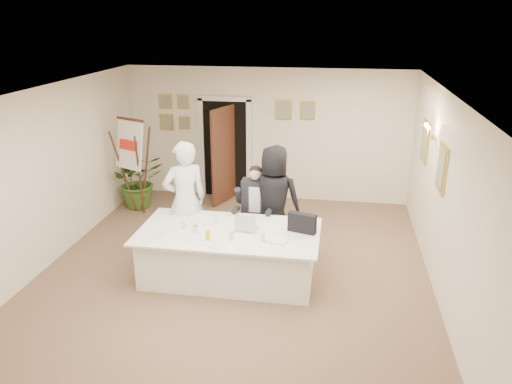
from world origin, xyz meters
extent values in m
plane|color=brown|center=(0.00, 0.00, 0.00)|extent=(7.00, 7.00, 0.00)
cube|color=white|center=(0.00, 0.00, 2.80)|extent=(6.00, 7.00, 0.02)
cube|color=beige|center=(0.00, 3.50, 1.40)|extent=(6.00, 0.10, 2.80)
cube|color=beige|center=(0.00, -3.50, 1.40)|extent=(6.00, 0.10, 2.80)
cube|color=beige|center=(-3.00, 0.00, 1.40)|extent=(0.10, 7.00, 2.80)
cube|color=beige|center=(3.00, 0.00, 1.40)|extent=(0.10, 7.00, 2.80)
cube|color=black|center=(-0.90, 3.47, 1.05)|extent=(0.92, 0.06, 2.10)
cube|color=white|center=(-1.42, 3.44, 1.05)|extent=(0.10, 0.06, 2.20)
cube|color=white|center=(-0.38, 3.44, 1.05)|extent=(0.10, 0.06, 2.20)
cube|color=#361A11|center=(-0.85, 3.05, 1.03)|extent=(0.33, 0.81, 2.02)
cube|color=white|center=(-0.05, -0.12, 0.38)|extent=(2.52, 1.26, 0.75)
cube|color=white|center=(-0.05, -0.12, 0.76)|extent=(2.70, 1.44, 0.03)
cube|color=white|center=(-2.42, 2.03, 1.45)|extent=(0.68, 0.46, 0.93)
imported|color=white|center=(-0.90, 0.50, 0.98)|extent=(0.86, 0.79, 1.96)
imported|color=black|center=(0.50, 0.90, 0.92)|extent=(0.96, 0.68, 1.85)
imported|color=#34561C|center=(-2.53, 2.50, 0.56)|extent=(1.33, 1.29, 1.13)
cube|color=black|center=(1.04, 0.02, 0.92)|extent=(0.44, 0.23, 0.30)
cube|color=white|center=(0.71, -0.37, 0.79)|extent=(0.33, 0.27, 0.03)
cylinder|color=white|center=(-0.99, -0.47, 0.78)|extent=(0.29, 0.29, 0.01)
cylinder|color=white|center=(-0.56, -0.52, 0.78)|extent=(0.25, 0.25, 0.01)
cylinder|color=white|center=(-0.13, -0.62, 0.78)|extent=(0.27, 0.27, 0.01)
cylinder|color=silver|center=(-0.72, -0.16, 0.84)|extent=(0.07, 0.07, 0.14)
cylinder|color=silver|center=(0.06, -0.41, 0.84)|extent=(0.08, 0.08, 0.14)
cylinder|color=silver|center=(0.52, -0.41, 0.84)|extent=(0.07, 0.07, 0.14)
cylinder|color=silver|center=(-0.29, 0.13, 0.84)|extent=(0.09, 0.09, 0.14)
cylinder|color=orange|center=(-0.27, -0.47, 0.84)|extent=(0.07, 0.07, 0.13)
cylinder|color=silver|center=(-0.52, -0.25, 0.83)|extent=(0.10, 0.10, 0.11)
camera|label=1|loc=(1.48, -6.76, 3.84)|focal=35.00mm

